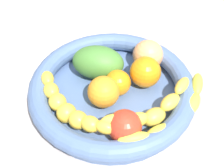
{
  "coord_description": "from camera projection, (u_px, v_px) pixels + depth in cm",
  "views": [
    {
      "loc": [
        24.89,
        -34.57,
        52.0
      ],
      "look_at": [
        0.0,
        0.0,
        7.63
      ],
      "focal_mm": 49.21,
      "sensor_mm": 36.0,
      "label": 1
    }
  ],
  "objects": [
    {
      "name": "orange_front",
      "position": [
        118.0,
        83.0,
        0.62
      ],
      "size": [
        5.36,
        5.36,
        5.36
      ],
      "primitive_type": "sphere",
      "color": "orange",
      "rests_on": "fruit_bowl"
    },
    {
      "name": "banana_draped_right",
      "position": [
        69.0,
        108.0,
        0.57
      ],
      "size": [
        21.04,
        7.88,
        4.91
      ],
      "color": "yellow",
      "rests_on": "fruit_bowl"
    },
    {
      "name": "banana_draped_left",
      "position": [
        175.0,
        117.0,
        0.56
      ],
      "size": [
        9.27,
        24.31,
        4.38
      ],
      "color": "yellow",
      "rests_on": "fruit_bowl"
    },
    {
      "name": "fruit_bowl",
      "position": [
        112.0,
        90.0,
        0.63
      ],
      "size": [
        33.87,
        33.87,
        5.53
      ],
      "color": "#4E6896",
      "rests_on": "kitchen_counter"
    },
    {
      "name": "kitchen_counter",
      "position": [
        112.0,
        104.0,
        0.66
      ],
      "size": [
        120.0,
        120.0,
        3.0
      ],
      "primitive_type": "cube",
      "color": "#B0A59D",
      "rests_on": "ground"
    },
    {
      "name": "peach_blush",
      "position": [
        148.0,
        55.0,
        0.67
      ],
      "size": [
        6.69,
        6.69,
        6.69
      ],
      "primitive_type": "sphere",
      "color": "#F89D60",
      "rests_on": "fruit_bowl"
    },
    {
      "name": "tomato_red",
      "position": [
        125.0,
        126.0,
        0.54
      ],
      "size": [
        6.2,
        6.2,
        6.2
      ],
      "primitive_type": "sphere",
      "color": "red",
      "rests_on": "fruit_bowl"
    },
    {
      "name": "orange_mid_right",
      "position": [
        145.0,
        72.0,
        0.64
      ],
      "size": [
        6.53,
        6.53,
        6.53
      ],
      "primitive_type": "sphere",
      "color": "orange",
      "rests_on": "fruit_bowl"
    },
    {
      "name": "mango_green",
      "position": [
        98.0,
        63.0,
        0.65
      ],
      "size": [
        13.18,
        11.45,
        7.18
      ],
      "primitive_type": "ellipsoid",
      "rotation": [
        0.0,
        0.0,
        0.45
      ],
      "color": "#457F32",
      "rests_on": "fruit_bowl"
    },
    {
      "name": "banana_arching_top",
      "position": [
        153.0,
        110.0,
        0.57
      ],
      "size": [
        9.85,
        19.28,
        5.41
      ],
      "color": "yellow",
      "rests_on": "fruit_bowl"
    },
    {
      "name": "orange_mid_left",
      "position": [
        103.0,
        91.0,
        0.6
      ],
      "size": [
        6.35,
        6.35,
        6.35
      ],
      "primitive_type": "sphere",
      "color": "orange",
      "rests_on": "fruit_bowl"
    }
  ]
}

